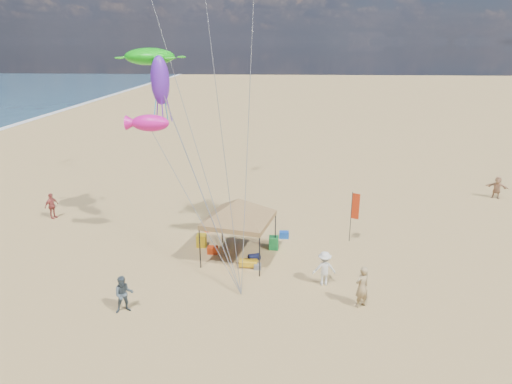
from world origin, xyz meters
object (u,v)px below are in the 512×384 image
(cooler_blue, at_px, (284,235))
(canopy_tent, at_px, (239,201))
(person_near_a, at_px, (362,287))
(person_far_a, at_px, (52,206))
(person_near_b, at_px, (124,294))
(chair_green, at_px, (274,243))
(cooler_red, at_px, (213,250))
(person_near_c, at_px, (324,268))
(feather_flag, at_px, (354,209))
(chair_yellow, at_px, (201,240))
(person_far_c, at_px, (497,187))
(beach_cart, at_px, (248,263))

(cooler_blue, bearing_deg, canopy_tent, -130.74)
(cooler_blue, xyz_separation_m, person_near_a, (3.25, -6.77, 0.75))
(person_near_a, xyz_separation_m, person_far_a, (-17.94, 8.87, -0.11))
(person_near_b, bearing_deg, chair_green, 24.52)
(person_near_b, bearing_deg, cooler_red, 41.35)
(person_near_c, height_order, person_far_a, person_far_a)
(feather_flag, relative_size, chair_green, 4.18)
(chair_yellow, height_order, person_near_a, person_near_a)
(cooler_red, height_order, chair_yellow, chair_yellow)
(canopy_tent, distance_m, person_far_c, 20.47)
(cooler_blue, bearing_deg, feather_flag, -4.45)
(cooler_red, bearing_deg, cooler_blue, 30.40)
(beach_cart, height_order, person_far_a, person_far_a)
(person_near_b, bearing_deg, beach_cart, 19.20)
(feather_flag, height_order, person_near_a, feather_flag)
(feather_flag, height_order, cooler_blue, feather_flag)
(person_far_a, bearing_deg, person_near_c, -90.34)
(feather_flag, bearing_deg, person_near_b, -144.20)
(person_near_a, bearing_deg, chair_green, -87.02)
(canopy_tent, bearing_deg, person_near_c, -29.98)
(cooler_blue, distance_m, beach_cart, 3.98)
(chair_green, relative_size, person_far_a, 0.42)
(feather_flag, bearing_deg, person_far_c, 35.59)
(chair_green, xyz_separation_m, person_near_a, (3.81, -5.33, 0.59))
(beach_cart, bearing_deg, cooler_blue, 63.72)
(person_near_a, bearing_deg, canopy_tent, -69.03)
(canopy_tent, distance_m, person_near_c, 5.32)
(cooler_blue, height_order, person_far_a, person_far_a)
(beach_cart, height_order, person_near_c, person_near_c)
(feather_flag, relative_size, person_near_c, 1.77)
(canopy_tent, xyz_separation_m, chair_yellow, (-2.21, 1.27, -2.81))
(canopy_tent, bearing_deg, person_near_a, -36.41)
(canopy_tent, distance_m, chair_yellow, 3.79)
(person_near_a, bearing_deg, cooler_blue, -96.94)
(chair_green, bearing_deg, cooler_red, -166.50)
(chair_green, height_order, person_near_a, person_near_a)
(beach_cart, distance_m, person_near_c, 3.95)
(cooler_red, xyz_separation_m, chair_yellow, (-0.74, 0.81, 0.16))
(chair_green, relative_size, person_near_a, 0.37)
(person_near_a, relative_size, person_near_b, 1.15)
(chair_yellow, bearing_deg, person_near_b, -107.83)
(cooler_red, relative_size, beach_cart, 0.60)
(feather_flag, distance_m, person_near_c, 5.28)
(chair_yellow, height_order, person_far_a, person_far_a)
(cooler_red, distance_m, cooler_blue, 4.37)
(feather_flag, relative_size, person_near_a, 1.56)
(cooler_red, relative_size, person_near_a, 0.29)
(beach_cart, height_order, person_near_b, person_near_b)
(feather_flag, height_order, cooler_red, feather_flag)
(chair_green, bearing_deg, person_near_b, -133.46)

